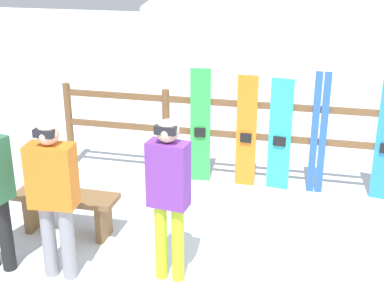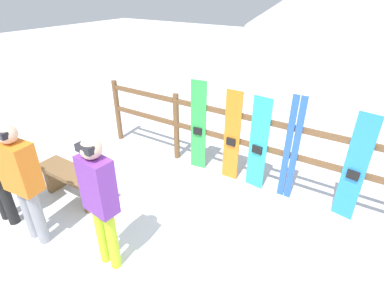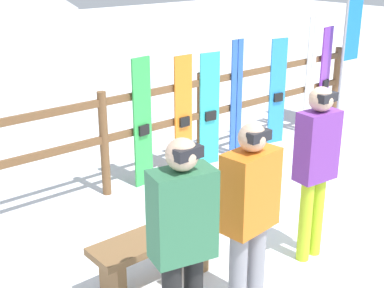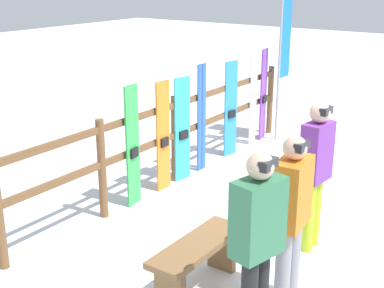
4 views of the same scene
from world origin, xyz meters
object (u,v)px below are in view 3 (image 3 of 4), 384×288
Objects in this scene: person_orange at (249,210)px; ski_pair_white at (310,76)px; person_purple at (316,161)px; snowboard_cyan at (209,110)px; person_plaid_green at (183,236)px; snowboard_green at (143,124)px; snowboard_blue at (277,92)px; bench at (156,248)px; ski_pair_blue at (236,99)px; rental_flag at (351,20)px; snowboard_purple at (325,79)px; snowboard_orange at (183,116)px.

ski_pair_white is (3.84, 2.49, -0.02)m from person_orange.
person_purple is 1.09× the size of snowboard_cyan.
person_plaid_green is at bearing -178.16° from person_orange.
person_plaid_green reaches higher than person_orange.
snowboard_blue is at bearing -0.00° from snowboard_green.
person_purple is (1.32, -0.55, 0.61)m from bench.
ski_pair_white is at bearing 32.94° from person_orange.
rental_flag is (2.10, -0.23, 0.88)m from ski_pair_blue.
snowboard_purple is (3.40, 0.00, 0.02)m from snowboard_green.
snowboard_blue is 0.86× the size of ski_pair_white.
person_orange reaches higher than snowboard_orange.
ski_pair_blue is 1.89m from snowboard_purple.
snowboard_blue is at bearing 26.82° from bench.
ski_pair_blue is 0.59× the size of rental_flag.
ski_pair_blue is (0.90, 0.00, 0.05)m from snowboard_orange.
snowboard_blue is (3.41, 1.72, 0.41)m from bench.
rental_flag is (3.37, 2.04, 0.73)m from person_purple.
snowboard_purple is (2.37, 0.00, 0.05)m from snowboard_cyan.
person_plaid_green reaches higher than snowboard_orange.
snowboard_blue is 0.96× the size of snowboard_purple.
person_purple is 4.01m from rental_flag.
ski_pair_blue is at bearing 60.78° from person_purple.
snowboard_green is 0.97× the size of ski_pair_blue.
snowboard_green is at bearing -180.00° from snowboard_purple.
person_purple is (1.67, 0.23, 0.02)m from person_plaid_green.
snowboard_cyan is 2.02m from ski_pair_white.
ski_pair_white reaches higher than snowboard_purple.
snowboard_orange is 1.01× the size of snowboard_cyan.
ski_pair_blue is at bearing 40.46° from person_plaid_green.
bench is 0.77× the size of snowboard_cyan.
snowboard_orange is at bearing 80.78° from person_purple.
person_plaid_green is 3.23m from snowboard_orange.
ski_pair_white is at bearing 22.66° from bench.
person_orange is 0.98× the size of ski_pair_blue.
person_purple reaches higher than ski_pair_blue.
snowboard_green is 3.40m from snowboard_purple.
snowboard_blue reaches higher than bench.
snowboard_purple is 0.94m from rental_flag.
bench is 4.83m from snowboard_purple.
rental_flag is at bearing 17.64° from bench.
snowboard_orange is 3.15m from rental_flag.
snowboard_cyan is at bearing 39.07° from bench.
person_plaid_green is 5.44m from snowboard_purple.
person_purple is 2.42m from snowboard_cyan.
person_orange reaches higher than snowboard_green.
person_orange is 0.99× the size of snowboard_purple.
person_orange is 1.06× the size of snowboard_cyan.
snowboard_blue is (3.11, 2.48, -0.14)m from person_orange.
ski_pair_blue is (2.60, 1.73, 0.45)m from bench.
ski_pair_white is at bearing 0.27° from snowboard_blue.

